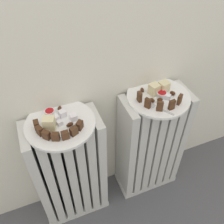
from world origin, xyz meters
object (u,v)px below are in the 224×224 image
Objects in this scene: radiator_right at (150,145)px; jam_bowl_left at (50,112)px; jam_bowl_right at (162,94)px; fork at (160,109)px; plate_right at (158,97)px; plate_left at (60,124)px; radiator_left at (70,172)px.

jam_bowl_left reaches higher than radiator_right.
fork is (-0.04, -0.06, -0.01)m from jam_bowl_right.
plate_right is at bearing 63.70° from fork.
plate_left is 0.42m from plate_right.
fork is (-0.04, -0.07, 0.01)m from plate_right.
radiator_left is 6.47× the size of fork.
jam_bowl_right is (0.42, -0.01, 0.34)m from radiator_left.
radiator_left is 0.54m from jam_bowl_right.
fork reaches higher than radiator_right.
jam_bowl_left is at bearing 173.04° from radiator_right.
plate_left is at bearing 180.00° from radiator_right.
plate_right is 0.44m from jam_bowl_left.
plate_left is at bearing 169.19° from fork.
plate_right is 0.08m from fork.
plate_left is at bearing 180.00° from plate_right.
plate_left is at bearing -65.35° from jam_bowl_left.
plate_right is 2.74× the size of fork.
fork is at bearing -17.33° from jam_bowl_left.
plate_left is 0.39m from fork.
radiator_left is 0.32m from plate_left.
plate_right is at bearing 0.00° from radiator_left.
plate_right is at bearing 0.00° from plate_left.
radiator_left is 0.53m from plate_right.
fork reaches higher than plate_right.
plate_left is at bearing 178.89° from jam_bowl_right.
radiator_right is 0.32m from plate_right.
jam_bowl_right is at bearing -1.11° from radiator_left.
jam_bowl_left reaches higher than plate_right.
fork is (0.40, -0.13, -0.01)m from jam_bowl_left.
plate_right is 6.24× the size of jam_bowl_right.
fork is (-0.04, -0.07, 0.33)m from radiator_right.
radiator_left is at bearing -65.35° from jam_bowl_left.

